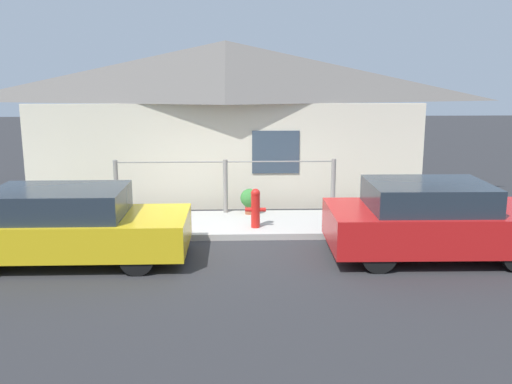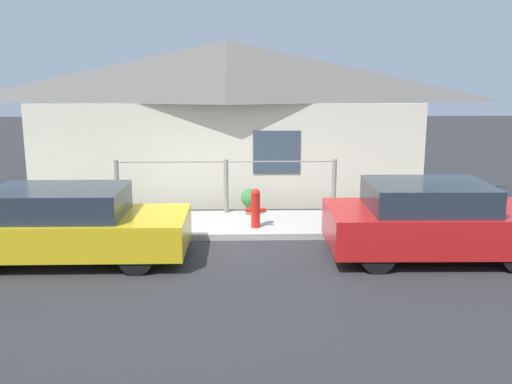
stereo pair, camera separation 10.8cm
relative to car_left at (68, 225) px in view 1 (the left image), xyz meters
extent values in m
plane|color=#2D2D30|center=(2.66, 1.07, -0.64)|extent=(60.00, 60.00, 0.00)
cube|color=#B2AFA8|center=(2.66, 2.03, -0.58)|extent=(24.00, 1.91, 0.13)
cube|color=beige|center=(2.66, 3.67, 0.60)|extent=(9.30, 0.12, 2.49)
cube|color=#384756|center=(3.82, 3.60, 0.73)|extent=(1.10, 0.04, 1.00)
pyramid|color=#605B56|center=(2.66, 4.71, 2.57)|extent=(9.70, 2.20, 1.45)
cylinder|color=gray|center=(0.26, 2.83, 0.08)|extent=(0.10, 0.10, 1.19)
cylinder|color=gray|center=(2.66, 2.83, 0.08)|extent=(0.10, 0.10, 1.19)
cylinder|color=gray|center=(5.06, 2.83, 0.08)|extent=(0.10, 0.10, 1.19)
cylinder|color=gray|center=(2.66, 2.83, 0.63)|extent=(4.80, 0.03, 0.03)
cube|color=gold|center=(0.04, 0.00, -0.13)|extent=(4.01, 1.70, 0.60)
cube|color=#232D38|center=(-0.12, 0.00, 0.40)|extent=(2.21, 1.50, 0.47)
cylinder|color=black|center=(1.29, 0.73, -0.36)|extent=(0.56, 0.20, 0.56)
cylinder|color=black|center=(1.29, -0.73, -0.36)|extent=(0.56, 0.20, 0.56)
cylinder|color=black|center=(-1.20, 0.73, -0.36)|extent=(0.56, 0.20, 0.56)
cube|color=red|center=(6.37, 0.00, -0.09)|extent=(3.74, 1.85, 0.66)
cube|color=#232D38|center=(6.22, 0.00, 0.47)|extent=(2.07, 1.61, 0.46)
cylinder|color=black|center=(7.54, 0.76, -0.35)|extent=(0.58, 0.21, 0.58)
cylinder|color=black|center=(5.23, 0.79, -0.35)|extent=(0.58, 0.21, 0.58)
cylinder|color=black|center=(5.21, -0.76, -0.35)|extent=(0.58, 0.21, 0.58)
cylinder|color=red|center=(3.28, 1.58, -0.18)|extent=(0.18, 0.18, 0.67)
sphere|color=red|center=(3.28, 1.58, 0.19)|extent=(0.19, 0.19, 0.19)
cylinder|color=red|center=(3.15, 1.58, -0.15)|extent=(0.16, 0.08, 0.08)
cylinder|color=red|center=(3.41, 1.58, -0.15)|extent=(0.16, 0.08, 0.08)
cylinder|color=#9E5638|center=(3.19, 2.68, -0.41)|extent=(0.20, 0.20, 0.21)
sphere|color=#387F38|center=(3.19, 2.68, -0.15)|extent=(0.41, 0.41, 0.41)
cylinder|color=#9E5638|center=(-0.24, 2.34, -0.44)|extent=(0.22, 0.22, 0.15)
sphere|color=#235B28|center=(-0.24, 2.34, -0.15)|extent=(0.56, 0.56, 0.56)
cylinder|color=slate|center=(6.53, 2.20, -0.42)|extent=(0.31, 0.31, 0.19)
sphere|color=#4C8E3D|center=(6.53, 2.20, -0.14)|extent=(0.48, 0.48, 0.48)
camera|label=1|loc=(2.90, -9.54, 2.62)|focal=40.00mm
camera|label=2|loc=(3.00, -9.54, 2.62)|focal=40.00mm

